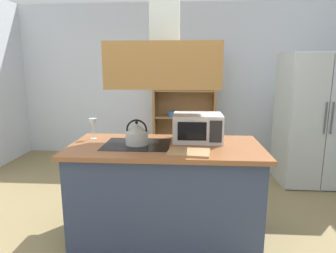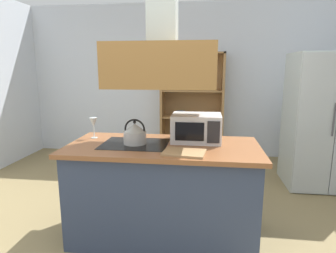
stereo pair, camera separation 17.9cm
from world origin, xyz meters
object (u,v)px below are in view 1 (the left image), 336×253
(kettle, at_px, (137,134))
(microwave, at_px, (198,127))
(refrigerator, at_px, (315,120))
(cutting_board, at_px, (189,152))
(wine_glass_on_counter, at_px, (93,124))
(dish_cabinet, at_px, (184,112))

(kettle, relative_size, microwave, 0.50)
(refrigerator, xyz_separation_m, cutting_board, (-1.73, -1.74, 0.02))
(kettle, relative_size, wine_glass_on_counter, 1.12)
(refrigerator, height_order, kettle, refrigerator)
(cutting_board, relative_size, microwave, 0.74)
(kettle, bearing_deg, dish_cabinet, 81.15)
(dish_cabinet, xyz_separation_m, microwave, (0.15, -2.40, 0.21))
(refrigerator, height_order, wine_glass_on_counter, refrigerator)
(refrigerator, relative_size, cutting_board, 5.24)
(refrigerator, bearing_deg, wine_glass_on_counter, -153.63)
(refrigerator, bearing_deg, microwave, -141.34)
(dish_cabinet, relative_size, wine_glass_on_counter, 8.96)
(kettle, bearing_deg, wine_glass_on_counter, 159.34)
(refrigerator, height_order, cutting_board, refrigerator)
(cutting_board, height_order, microwave, microwave)
(refrigerator, distance_m, dish_cabinet, 2.10)
(microwave, bearing_deg, kettle, -162.55)
(dish_cabinet, bearing_deg, kettle, -98.85)
(kettle, height_order, cutting_board, kettle)
(kettle, xyz_separation_m, microwave, (0.55, 0.17, 0.03))
(dish_cabinet, height_order, microwave, dish_cabinet)
(refrigerator, distance_m, microwave, 2.11)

